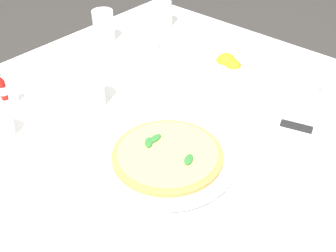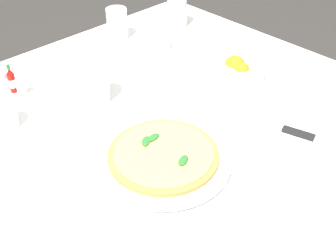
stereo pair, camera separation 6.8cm
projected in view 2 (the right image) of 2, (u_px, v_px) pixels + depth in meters
dining_table at (172, 146)px, 1.19m from camera, size 1.08×1.08×0.73m
pizza_plate at (163, 159)px, 0.93m from camera, size 0.30×0.30×0.02m
pizza at (163, 154)px, 0.92m from camera, size 0.24×0.24×0.02m
coffee_cup_near_left at (158, 42)px, 1.34m from camera, size 0.13×0.13×0.06m
coffee_cup_center_back at (1, 118)px, 1.02m from camera, size 0.13×0.13×0.06m
water_glass_far_right at (96, 85)px, 1.10m from camera, size 0.07×0.07×0.11m
water_glass_far_left at (117, 25)px, 1.40m from camera, size 0.07×0.07×0.10m
water_glass_left_edge at (177, 12)px, 1.47m from camera, size 0.07×0.07×0.13m
napkin_folded at (318, 145)px, 0.97m from camera, size 0.25×0.19×0.02m
dinner_knife at (320, 140)px, 0.96m from camera, size 0.19×0.07×0.01m
citrus_bowl at (237, 72)px, 1.20m from camera, size 0.15×0.15×0.07m
hot_sauce_bottle at (12, 81)px, 1.15m from camera, size 0.02×0.02×0.08m
salt_shaker at (21, 86)px, 1.14m from camera, size 0.03×0.03×0.06m
pepper_shaker at (4, 81)px, 1.16m from camera, size 0.03×0.03×0.06m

